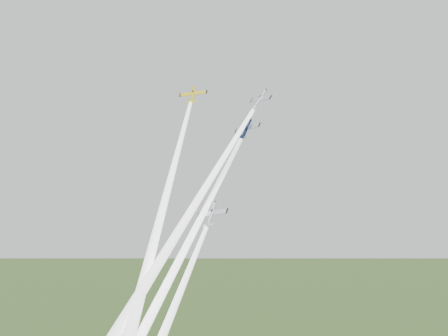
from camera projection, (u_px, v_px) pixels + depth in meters
The scene contains 7 objects.
plane_yellow at pixel (193, 94), 145.95m from camera, with size 7.62×7.56×1.19m, color yellow, non-canonical shape.
smoke_trail_yellow at pixel (162, 213), 122.21m from camera, with size 2.62×2.62×69.49m, color white, non-canonical shape.
plane_navy at pixel (246, 129), 136.65m from camera, with size 8.00×7.94×1.25m, color #0D1739, non-canonical shape.
smoke_trail_navy at pixel (174, 270), 117.41m from camera, with size 2.62×2.62×72.97m, color white, non-canonical shape.
plane_silver_right at pixel (259, 100), 129.86m from camera, with size 7.34×7.28×1.15m, color silver, non-canonical shape.
smoke_trail_silver_right at pixel (185, 221), 116.40m from camera, with size 2.62×2.62×62.03m, color white, non-canonical shape.
plane_silver_low at pixel (212, 215), 123.43m from camera, with size 8.00×7.93×1.25m, color #B4BAC3, non-canonical shape.
Camera 1 is at (81.75, -106.44, 81.71)m, focal length 45.00 mm.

